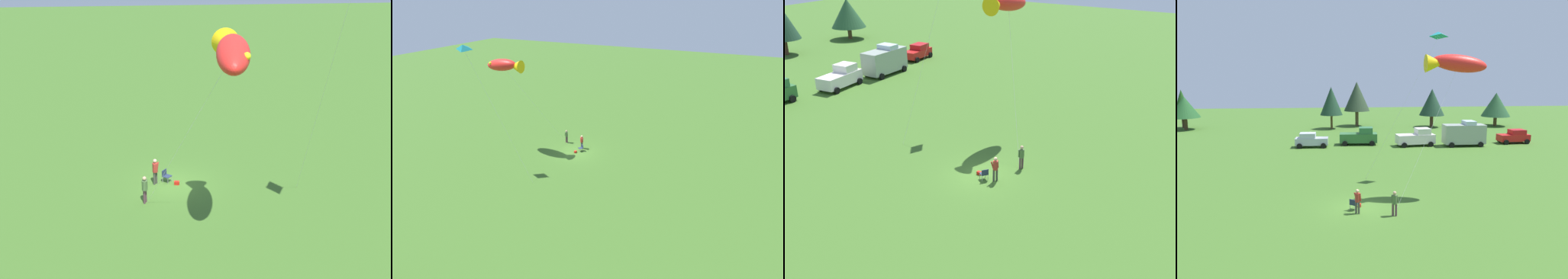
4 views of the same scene
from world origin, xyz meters
The scene contains 7 objects.
ground_plane centered at (0.00, 0.00, 0.00)m, with size 160.00×160.00×0.00m, color #3C6523.
person_kite_flyer centered at (2.32, -1.77, 1.02)m, with size 0.55×0.44×1.74m.
folding_chair centered at (-0.42, -0.43, 0.49)m, with size 0.67×0.67×0.82m.
person_spectator centered at (-0.16, -1.11, 1.02)m, with size 0.53×0.51×1.74m.
backpack_on_grass centered at (0.05, 0.25, 0.11)m, with size 0.32×0.22×0.22m, color red.
kite_large_fish centered at (7.36, 2.49, 10.30)m, with size 7.75×5.17×11.20m.
kite_delta_teal centered at (7.52, 7.80, 12.91)m, with size 7.16×1.08×13.29m.
Camera 2 is at (-14.81, 29.19, 17.34)m, focal length 28.00 mm.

